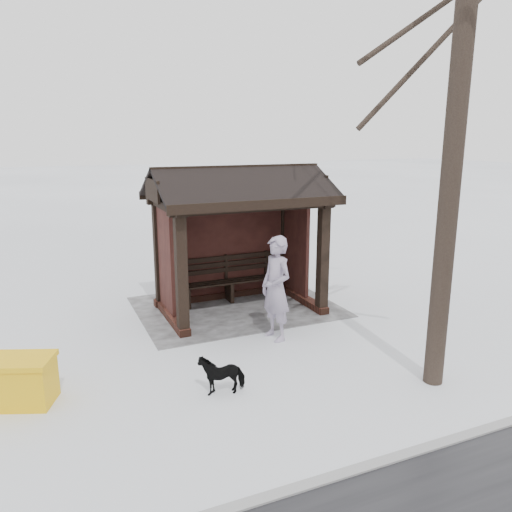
{
  "coord_description": "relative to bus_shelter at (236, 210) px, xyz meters",
  "views": [
    {
      "loc": [
        3.77,
        9.5,
        3.65
      ],
      "look_at": [
        -0.04,
        0.8,
        1.37
      ],
      "focal_mm": 35.0,
      "sensor_mm": 36.0,
      "label": 1
    }
  ],
  "objects": [
    {
      "name": "kerb",
      "position": [
        0.0,
        5.66,
        -2.16
      ],
      "size": [
        120.0,
        0.15,
        0.06
      ],
      "primitive_type": "cube",
      "color": "gray",
      "rests_on": "ground"
    },
    {
      "name": "ground",
      "position": [
        0.0,
        0.16,
        -2.17
      ],
      "size": [
        120.0,
        120.0,
        0.0
      ],
      "primitive_type": "plane",
      "color": "white",
      "rests_on": "ground"
    },
    {
      "name": "bus_shelter",
      "position": [
        0.0,
        0.0,
        0.0
      ],
      "size": [
        3.6,
        2.4,
        3.09
      ],
      "color": "#371D14",
      "rests_on": "ground"
    },
    {
      "name": "dog",
      "position": [
        1.56,
        3.34,
        -1.88
      ],
      "size": [
        0.7,
        0.4,
        0.56
      ],
      "primitive_type": "imported",
      "rotation": [
        0.0,
        0.0,
        1.42
      ],
      "color": "black",
      "rests_on": "ground"
    },
    {
      "name": "trampled_patch",
      "position": [
        0.0,
        -0.04,
        -2.16
      ],
      "size": [
        4.2,
        3.2,
        0.02
      ],
      "primitive_type": "cube",
      "color": "gray",
      "rests_on": "ground"
    },
    {
      "name": "grit_bin",
      "position": [
        4.23,
        2.56,
        -1.82
      ],
      "size": [
        1.06,
        0.9,
        0.69
      ],
      "rotation": [
        0.0,
        0.0,
        -0.38
      ],
      "color": "#ECB20D",
      "rests_on": "ground"
    },
    {
      "name": "pedestrian",
      "position": [
        -0.03,
        1.87,
        -1.2
      ],
      "size": [
        0.6,
        0.78,
        1.93
      ],
      "primitive_type": "imported",
      "rotation": [
        0.0,
        0.0,
        1.78
      ],
      "color": "#9689A1",
      "rests_on": "ground"
    }
  ]
}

